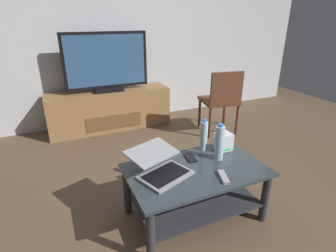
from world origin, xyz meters
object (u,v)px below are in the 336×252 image
at_px(coffee_table, 195,184).
at_px(router_box, 223,141).
at_px(media_cabinet, 110,110).
at_px(laptop, 160,166).
at_px(tv_remote, 223,177).
at_px(cell_phone, 190,158).
at_px(television, 106,63).
at_px(water_bottle_far, 219,143).
at_px(water_bottle_near, 204,136).
at_px(dining_chair, 222,99).

distance_m(coffee_table, router_box, 0.45).
xyz_separation_m(coffee_table, media_cabinet, (-0.18, 2.07, -0.02)).
relative_size(laptop, tv_remote, 3.01).
bearing_deg(cell_phone, laptop, -152.44).
relative_size(television, cell_phone, 7.76).
xyz_separation_m(media_cabinet, laptop, (-0.09, -2.02, 0.22)).
distance_m(television, laptop, 2.04).
bearing_deg(water_bottle_far, tv_remote, -116.64).
xyz_separation_m(coffee_table, television, (-0.18, 2.04, 0.61)).
height_order(coffee_table, cell_phone, cell_phone).
relative_size(router_box, water_bottle_far, 0.49).
distance_m(water_bottle_near, water_bottle_far, 0.19).
height_order(dining_chair, laptop, dining_chair).
relative_size(coffee_table, router_box, 7.03).
relative_size(laptop, water_bottle_far, 1.64).
relative_size(coffee_table, dining_chair, 1.19).
height_order(water_bottle_near, cell_phone, water_bottle_near).
bearing_deg(media_cabinet, laptop, -92.49).
relative_size(laptop, router_box, 3.32).
bearing_deg(coffee_table, media_cabinet, 94.90).
xyz_separation_m(dining_chair, water_bottle_far, (-0.88, -1.22, 0.09)).
distance_m(media_cabinet, tv_remote, 2.28).
distance_m(router_box, tv_remote, 0.44).
bearing_deg(cell_phone, media_cabinet, 105.01).
bearing_deg(dining_chair, cell_phone, -133.68).
xyz_separation_m(television, laptop, (-0.09, -2.00, -0.41)).
bearing_deg(dining_chair, router_box, -124.34).
bearing_deg(coffee_table, television, 94.95).
xyz_separation_m(water_bottle_far, cell_phone, (-0.20, 0.09, -0.13)).
height_order(television, laptop, television).
bearing_deg(laptop, dining_chair, 41.76).
xyz_separation_m(media_cabinet, television, (0.00, -0.02, 0.64)).
height_order(dining_chair, tv_remote, dining_chair).
height_order(coffee_table, router_box, router_box).
relative_size(television, water_bottle_near, 4.08).
bearing_deg(dining_chair, media_cabinet, 148.39).
bearing_deg(router_box, dining_chair, 55.66).
relative_size(media_cabinet, dining_chair, 1.92).
bearing_deg(water_bottle_near, coffee_table, -130.98).
height_order(laptop, water_bottle_far, water_bottle_far).
xyz_separation_m(dining_chair, laptop, (-1.37, -1.23, 0.01)).
relative_size(router_box, water_bottle_near, 0.54).
bearing_deg(water_bottle_far, television, 101.66).
bearing_deg(tv_remote, cell_phone, 121.17).
height_order(coffee_table, television, television).
bearing_deg(water_bottle_far, cell_phone, 154.53).
xyz_separation_m(media_cabinet, water_bottle_near, (0.39, -1.83, 0.29)).
height_order(media_cabinet, router_box, router_box).
distance_m(dining_chair, tv_remote, 1.77).
bearing_deg(water_bottle_near, router_box, -24.02).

